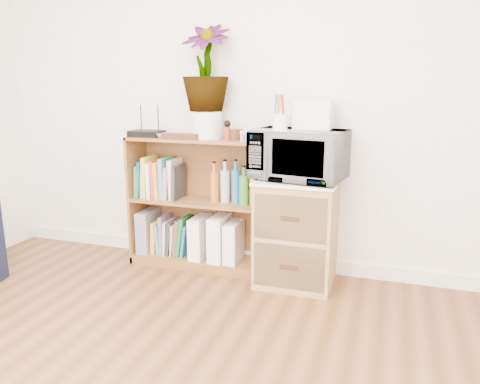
% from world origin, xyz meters
% --- Properties ---
extents(skirting_board, '(4.00, 0.02, 0.10)m').
position_xyz_m(skirting_board, '(0.00, 2.24, 0.05)').
color(skirting_board, white).
rests_on(skirting_board, ground).
extents(bookshelf, '(1.00, 0.30, 0.95)m').
position_xyz_m(bookshelf, '(-0.35, 2.10, 0.47)').
color(bookshelf, brown).
rests_on(bookshelf, ground).
extents(wicker_unit, '(0.50, 0.45, 0.70)m').
position_xyz_m(wicker_unit, '(0.40, 2.02, 0.35)').
color(wicker_unit, '#9E7542').
rests_on(wicker_unit, ground).
extents(microwave, '(0.63, 0.47, 0.32)m').
position_xyz_m(microwave, '(0.40, 2.02, 0.88)').
color(microwave, silver).
rests_on(microwave, wicker_unit).
extents(pen_cup, '(0.09, 0.09, 0.10)m').
position_xyz_m(pen_cup, '(0.29, 1.94, 1.09)').
color(pen_cup, white).
rests_on(pen_cup, microwave).
extents(small_appliance, '(0.24, 0.20, 0.19)m').
position_xyz_m(small_appliance, '(0.47, 2.11, 1.13)').
color(small_appliance, white).
rests_on(small_appliance, microwave).
extents(router, '(0.24, 0.16, 0.04)m').
position_xyz_m(router, '(-0.73, 2.08, 0.97)').
color(router, black).
rests_on(router, bookshelf).
extents(white_bowl, '(0.13, 0.13, 0.03)m').
position_xyz_m(white_bowl, '(-0.60, 2.07, 0.97)').
color(white_bowl, silver).
rests_on(white_bowl, bookshelf).
extents(plant_pot, '(0.22, 0.22, 0.19)m').
position_xyz_m(plant_pot, '(-0.28, 2.12, 1.04)').
color(plant_pot, silver).
rests_on(plant_pot, bookshelf).
extents(potted_plant, '(0.33, 0.33, 0.58)m').
position_xyz_m(potted_plant, '(-0.28, 2.12, 1.43)').
color(potted_plant, '#317B35').
rests_on(potted_plant, plant_pot).
extents(trinket_box, '(0.26, 0.06, 0.04)m').
position_xyz_m(trinket_box, '(-0.42, 2.00, 0.97)').
color(trinket_box, '#351F0E').
rests_on(trinket_box, bookshelf).
extents(kokeshi_doll, '(0.04, 0.04, 0.09)m').
position_xyz_m(kokeshi_doll, '(-0.10, 2.06, 0.99)').
color(kokeshi_doll, '#962D12').
rests_on(kokeshi_doll, bookshelf).
extents(wooden_bowl, '(0.12, 0.12, 0.07)m').
position_xyz_m(wooden_bowl, '(-0.06, 2.11, 0.98)').
color(wooden_bowl, '#371C0F').
rests_on(wooden_bowl, bookshelf).
extents(paint_jars, '(0.11, 0.04, 0.06)m').
position_xyz_m(paint_jars, '(0.05, 2.01, 0.98)').
color(paint_jars, pink).
rests_on(paint_jars, bookshelf).
extents(file_box, '(0.09, 0.25, 0.31)m').
position_xyz_m(file_box, '(-0.76, 2.10, 0.23)').
color(file_box, gray).
rests_on(file_box, bookshelf).
extents(magazine_holder_left, '(0.10, 0.24, 0.30)m').
position_xyz_m(magazine_holder_left, '(-0.33, 2.09, 0.22)').
color(magazine_holder_left, white).
rests_on(magazine_holder_left, bookshelf).
extents(magazine_holder_mid, '(0.10, 0.26, 0.33)m').
position_xyz_m(magazine_holder_mid, '(-0.18, 2.09, 0.23)').
color(magazine_holder_mid, white).
rests_on(magazine_holder_mid, bookshelf).
extents(magazine_holder_right, '(0.09, 0.23, 0.29)m').
position_xyz_m(magazine_holder_right, '(-0.07, 2.09, 0.21)').
color(magazine_holder_right, white).
rests_on(magazine_holder_right, bookshelf).
extents(cookbooks, '(0.34, 0.20, 0.30)m').
position_xyz_m(cookbooks, '(-0.64, 2.10, 0.64)').
color(cookbooks, '#227F2A').
rests_on(cookbooks, bookshelf).
extents(liquor_bottles, '(0.44, 0.07, 0.32)m').
position_xyz_m(liquor_bottles, '(-0.01, 2.10, 0.64)').
color(liquor_bottles, '#B66222').
rests_on(liquor_bottles, bookshelf).
extents(lower_books, '(0.30, 0.19, 0.30)m').
position_xyz_m(lower_books, '(-0.56, 2.10, 0.20)').
color(lower_books, gold).
rests_on(lower_books, bookshelf).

